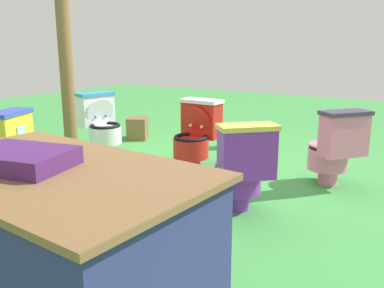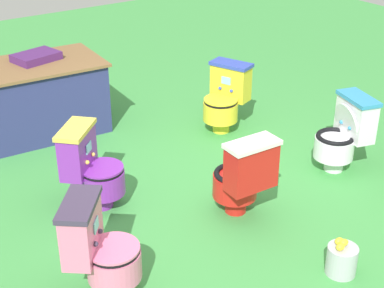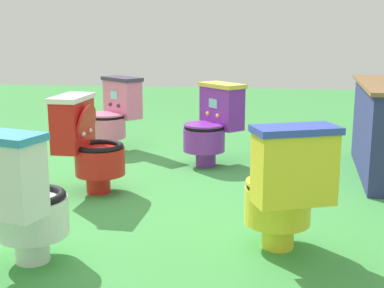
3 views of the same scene
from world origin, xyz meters
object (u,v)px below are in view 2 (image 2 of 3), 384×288
(toilet_red, at_px, (242,176))
(toilet_white, at_px, (344,133))
(toilet_pink, at_px, (100,248))
(vendor_table, at_px, (33,99))
(lemon_bucket, at_px, (342,259))
(toilet_yellow, at_px, (225,97))
(toilet_purple, at_px, (92,167))

(toilet_red, bearing_deg, toilet_white, 5.45)
(toilet_pink, xyz_separation_m, vendor_table, (0.59, 2.69, 0.02))
(lemon_bucket, bearing_deg, toilet_yellow, 71.43)
(toilet_purple, relative_size, toilet_pink, 1.00)
(toilet_white, bearing_deg, toilet_red, 109.04)
(toilet_purple, distance_m, toilet_pink, 1.12)
(lemon_bucket, bearing_deg, toilet_white, 42.31)
(toilet_yellow, bearing_deg, toilet_purple, 86.07)
(toilet_yellow, height_order, vendor_table, vendor_table)
(toilet_pink, bearing_deg, toilet_red, 136.92)
(lemon_bucket, bearing_deg, toilet_red, 96.70)
(toilet_white, bearing_deg, toilet_yellow, 30.86)
(toilet_purple, bearing_deg, vendor_table, -139.65)
(toilet_yellow, bearing_deg, toilet_white, 174.00)
(toilet_white, relative_size, vendor_table, 0.48)
(toilet_red, bearing_deg, vendor_table, 109.52)
(toilet_white, height_order, toilet_purple, same)
(toilet_white, xyz_separation_m, lemon_bucket, (-1.17, -1.06, -0.26))
(toilet_red, relative_size, vendor_table, 0.48)
(vendor_table, bearing_deg, lemon_bucket, -75.50)
(toilet_yellow, relative_size, toilet_white, 1.00)
(toilet_yellow, height_order, toilet_red, same)
(toilet_yellow, relative_size, lemon_bucket, 2.63)
(toilet_yellow, distance_m, toilet_white, 1.38)
(toilet_pink, height_order, vendor_table, vendor_table)
(toilet_yellow, bearing_deg, toilet_red, 125.62)
(vendor_table, bearing_deg, toilet_purple, -95.05)
(toilet_yellow, height_order, toilet_pink, same)
(vendor_table, distance_m, lemon_bucket, 3.61)
(toilet_yellow, xyz_separation_m, toilet_red, (-0.92, -1.41, 0.00))
(toilet_red, relative_size, lemon_bucket, 2.63)
(vendor_table, bearing_deg, toilet_yellow, -32.41)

